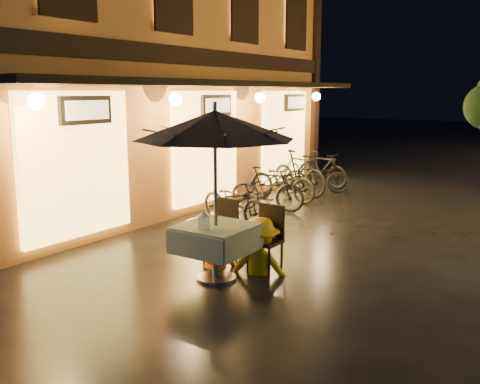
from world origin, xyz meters
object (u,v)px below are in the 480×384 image
Objects in this scene: person_orange at (218,219)px; person_yellow at (260,219)px; cafe_table at (216,239)px; patio_umbrella at (215,125)px; bicycle_0 at (234,202)px; table_lantern at (204,219)px.

person_yellow reaches higher than person_orange.
person_yellow is at bearing 59.13° from cafe_table.
bicycle_0 is (-1.58, 2.75, -1.70)m from patio_umbrella.
bicycle_0 is (-1.23, 2.22, -0.25)m from person_orange.
person_yellow reaches higher than bicycle_0.
person_yellow is (0.35, 0.59, 0.21)m from cafe_table.
cafe_table is 0.42m from table_lantern.
patio_umbrella reaches higher than table_lantern.
bicycle_0 is (-1.58, 2.75, -0.14)m from cafe_table.
person_yellow is (0.70, 0.06, 0.09)m from person_orange.
cafe_table is at bearing 141.29° from person_orange.
person_yellow reaches higher than table_lantern.
person_yellow is at bearing -127.63° from bicycle_0.
person_yellow is at bearing 67.57° from table_lantern.
table_lantern is 0.15× the size of bicycle_0.
table_lantern is 0.18× the size of person_orange.
person_orange is 0.71m from person_yellow.
table_lantern reaches higher than bicycle_0.
person_orange reaches higher than table_lantern.
patio_umbrella reaches higher than cafe_table.
person_orange is (-0.35, 0.53, -1.44)m from patio_umbrella.
patio_umbrella is 9.84× the size of table_lantern.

